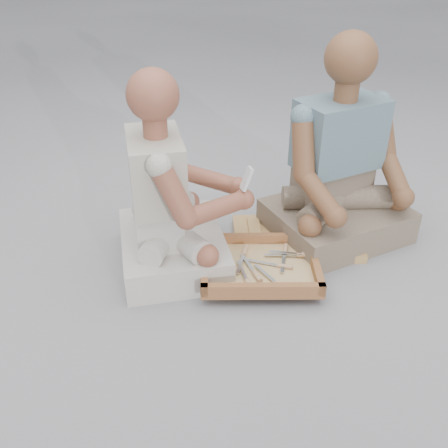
{
  "coord_description": "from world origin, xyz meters",
  "views": [
    {
      "loc": [
        -0.01,
        -1.61,
        1.4
      ],
      "look_at": [
        -0.03,
        0.19,
        0.3
      ],
      "focal_mm": 40.0,
      "sensor_mm": 36.0,
      "label": 1
    }
  ],
  "objects_px": {
    "carved_panel": "(296,238)",
    "tool_tray": "(260,266)",
    "craftsman": "(169,205)",
    "companion": "(340,175)"
  },
  "relations": [
    {
      "from": "carved_panel",
      "to": "tool_tray",
      "type": "height_order",
      "value": "tool_tray"
    },
    {
      "from": "carved_panel",
      "to": "tool_tray",
      "type": "xyz_separation_m",
      "value": [
        -0.2,
        -0.3,
        0.04
      ]
    },
    {
      "from": "craftsman",
      "to": "companion",
      "type": "height_order",
      "value": "companion"
    },
    {
      "from": "carved_panel",
      "to": "tool_tray",
      "type": "relative_size",
      "value": 1.17
    },
    {
      "from": "companion",
      "to": "carved_panel",
      "type": "bearing_deg",
      "value": -5.39
    },
    {
      "from": "tool_tray",
      "to": "craftsman",
      "type": "height_order",
      "value": "craftsman"
    },
    {
      "from": "carved_panel",
      "to": "companion",
      "type": "bearing_deg",
      "value": 22.13
    },
    {
      "from": "tool_tray",
      "to": "craftsman",
      "type": "distance_m",
      "value": 0.49
    },
    {
      "from": "tool_tray",
      "to": "craftsman",
      "type": "relative_size",
      "value": 0.58
    },
    {
      "from": "carved_panel",
      "to": "tool_tray",
      "type": "distance_m",
      "value": 0.36
    }
  ]
}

